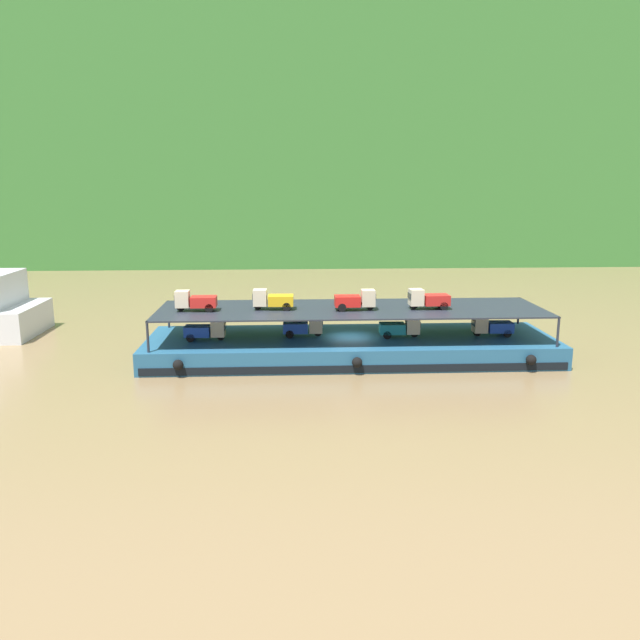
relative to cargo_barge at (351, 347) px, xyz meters
The scene contains 12 objects.
ground_plane 0.75m from the cargo_barge, 90.00° to the left, with size 400.00×400.00×0.00m, color olive.
hillside_far_bank 69.81m from the cargo_barge, 90.00° to the left, with size 138.63×41.17×37.56m.
cargo_barge is the anchor object (origin of this frame).
cargo_rack 2.69m from the cargo_barge, 90.00° to the left, with size 26.34×7.23×2.00m.
mini_truck_lower_stern 9.99m from the cargo_barge, behind, with size 2.77×1.25×1.38m.
mini_truck_lower_aft 3.56m from the cargo_barge, behind, with size 2.76×1.24×1.38m.
mini_truck_lower_mid 3.70m from the cargo_barge, ahead, with size 2.77×1.25×1.38m.
mini_truck_lower_fore 9.92m from the cargo_barge, ahead, with size 2.75×1.22×1.38m.
mini_truck_upper_stern 11.08m from the cargo_barge, behind, with size 2.75×1.22×1.38m.
mini_truck_upper_mid 6.37m from the cargo_barge, behind, with size 2.76×1.24×1.38m.
mini_truck_upper_fore 3.50m from the cargo_barge, 67.31° to the right, with size 2.74×1.21×1.38m.
mini_truck_upper_bow 6.27m from the cargo_barge, ahead, with size 2.79×1.28×1.38m.
Camera 1 is at (-4.30, -42.23, 11.79)m, focal length 35.36 mm.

